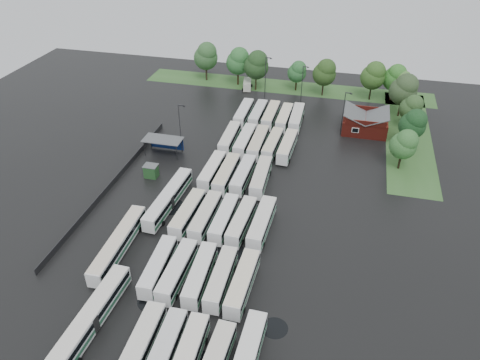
# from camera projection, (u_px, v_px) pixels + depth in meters

# --- Properties ---
(ground) EXTENTS (160.00, 160.00, 0.00)m
(ground) POSITION_uv_depth(u_px,v_px,m) (211.00, 229.00, 79.15)
(ground) COLOR black
(ground) RESTS_ON ground
(brick_building) EXTENTS (10.07, 8.60, 5.39)m
(brick_building) POSITION_uv_depth(u_px,v_px,m) (365.00, 124.00, 107.85)
(brick_building) COLOR maroon
(brick_building) RESTS_ON ground
(wash_shed) EXTENTS (8.20, 4.20, 3.58)m
(wash_shed) POSITION_uv_depth(u_px,v_px,m) (164.00, 141.00, 98.82)
(wash_shed) COLOR #2D2D30
(wash_shed) RESTS_ON ground
(utility_hut) EXTENTS (2.70, 2.20, 2.62)m
(utility_hut) POSITION_uv_depth(u_px,v_px,m) (151.00, 171.00, 91.91)
(utility_hut) COLOR #1D451E
(utility_hut) RESTS_ON ground
(grass_strip_north) EXTENTS (80.00, 10.00, 0.01)m
(grass_strip_north) POSITION_uv_depth(u_px,v_px,m) (286.00, 87.00, 131.17)
(grass_strip_north) COLOR #345F28
(grass_strip_north) RESTS_ON ground
(grass_strip_east) EXTENTS (10.00, 50.00, 0.01)m
(grass_strip_east) POSITION_uv_depth(u_px,v_px,m) (408.00, 136.00, 106.86)
(grass_strip_east) COLOR #345F28
(grass_strip_east) RESTS_ON ground
(west_fence) EXTENTS (0.10, 50.00, 1.20)m
(west_fence) POSITION_uv_depth(u_px,v_px,m) (113.00, 182.00, 89.81)
(west_fence) COLOR #2D2D30
(west_fence) RESTS_ON ground
(bus_r0c1) EXTENTS (2.90, 11.92, 3.30)m
(bus_r0c1) POSITION_uv_depth(u_px,v_px,m) (141.00, 346.00, 57.45)
(bus_r0c1) COLOR silver
(bus_r0c1) RESTS_ON ground
(bus_r0c2) EXTENTS (2.81, 11.53, 3.19)m
(bus_r0c2) POSITION_uv_depth(u_px,v_px,m) (164.00, 352.00, 56.82)
(bus_r0c2) COLOR silver
(bus_r0c2) RESTS_ON ground
(bus_r0c3) EXTENTS (2.85, 11.75, 3.25)m
(bus_r0c3) POSITION_uv_depth(u_px,v_px,m) (187.00, 358.00, 56.03)
(bus_r0c3) COLOR silver
(bus_r0c3) RESTS_ON ground
(bus_r1c0) EXTENTS (2.90, 11.34, 3.13)m
(bus_r1c0) POSITION_uv_depth(u_px,v_px,m) (158.00, 266.00, 69.12)
(bus_r1c0) COLOR silver
(bus_r1c0) RESTS_ON ground
(bus_r1c1) EXTENTS (2.56, 11.58, 3.22)m
(bus_r1c1) POSITION_uv_depth(u_px,v_px,m) (177.00, 271.00, 68.28)
(bus_r1c1) COLOR silver
(bus_r1c1) RESTS_ON ground
(bus_r1c2) EXTENTS (2.94, 11.50, 3.17)m
(bus_r1c2) POSITION_uv_depth(u_px,v_px,m) (200.00, 274.00, 67.70)
(bus_r1c2) COLOR silver
(bus_r1c2) RESTS_ON ground
(bus_r1c3) EXTENTS (2.64, 11.29, 3.13)m
(bus_r1c3) POSITION_uv_depth(u_px,v_px,m) (221.00, 278.00, 67.08)
(bus_r1c3) COLOR silver
(bus_r1c3) RESTS_ON ground
(bus_r1c4) EXTENTS (2.68, 11.67, 3.24)m
(bus_r1c4) POSITION_uv_depth(u_px,v_px,m) (242.00, 283.00, 66.28)
(bus_r1c4) COLOR silver
(bus_r1c4) RESTS_ON ground
(bus_r2c0) EXTENTS (2.90, 11.61, 3.21)m
(bus_r2c0) POSITION_uv_depth(u_px,v_px,m) (188.00, 213.00, 79.77)
(bus_r2c0) COLOR silver
(bus_r2c0) RESTS_ON ground
(bus_r2c1) EXTENTS (2.65, 11.63, 3.23)m
(bus_r2c1) POSITION_uv_depth(u_px,v_px,m) (206.00, 216.00, 79.14)
(bus_r2c1) COLOR silver
(bus_r2c1) RESTS_ON ground
(bus_r2c2) EXTENTS (2.49, 11.31, 3.14)m
(bus_r2c2) POSITION_uv_depth(u_px,v_px,m) (224.00, 219.00, 78.63)
(bus_r2c2) COLOR silver
(bus_r2c2) RESTS_ON ground
(bus_r2c3) EXTENTS (2.92, 11.40, 3.15)m
(bus_r2c3) POSITION_uv_depth(u_px,v_px,m) (242.00, 221.00, 78.02)
(bus_r2c3) COLOR silver
(bus_r2c3) RESTS_ON ground
(bus_r2c4) EXTENTS (2.80, 11.96, 3.31)m
(bus_r2c4) POSITION_uv_depth(u_px,v_px,m) (262.00, 223.00, 77.54)
(bus_r2c4) COLOR silver
(bus_r2c4) RESTS_ON ground
(bus_r3c0) EXTENTS (2.60, 11.43, 3.17)m
(bus_r3c0) POSITION_uv_depth(u_px,v_px,m) (212.00, 171.00, 91.24)
(bus_r3c0) COLOR silver
(bus_r3c0) RESTS_ON ground
(bus_r3c1) EXTENTS (2.61, 11.86, 3.30)m
(bus_r3c1) POSITION_uv_depth(u_px,v_px,m) (227.00, 174.00, 90.11)
(bus_r3c1) COLOR silver
(bus_r3c1) RESTS_ON ground
(bus_r3c2) EXTENTS (2.65, 11.52, 3.20)m
(bus_r3c2) POSITION_uv_depth(u_px,v_px,m) (243.00, 175.00, 89.88)
(bus_r3c2) COLOR silver
(bus_r3c2) RESTS_ON ground
(bus_r3c3) EXTENTS (2.88, 11.77, 3.26)m
(bus_r3c3) POSITION_uv_depth(u_px,v_px,m) (261.00, 177.00, 89.24)
(bus_r3c3) COLOR silver
(bus_r3c3) RESTS_ON ground
(bus_r4c0) EXTENTS (2.71, 11.61, 3.22)m
(bus_r4c0) POSITION_uv_depth(u_px,v_px,m) (230.00, 138.00, 102.30)
(bus_r4c0) COLOR silver
(bus_r4c0) RESTS_ON ground
(bus_r4c1) EXTENTS (2.57, 11.76, 3.27)m
(bus_r4c1) POSITION_uv_depth(u_px,v_px,m) (245.00, 141.00, 101.27)
(bus_r4c1) COLOR silver
(bus_r4c1) RESTS_ON ground
(bus_r4c2) EXTENTS (2.58, 11.90, 3.31)m
(bus_r4c2) POSITION_uv_depth(u_px,v_px,m) (258.00, 143.00, 100.45)
(bus_r4c2) COLOR silver
(bus_r4c2) RESTS_ON ground
(bus_r4c3) EXTENTS (2.85, 11.36, 3.14)m
(bus_r4c3) POSITION_uv_depth(u_px,v_px,m) (273.00, 144.00, 100.09)
(bus_r4c3) COLOR silver
(bus_r4c3) RESTS_ON ground
(bus_r4c4) EXTENTS (2.84, 11.65, 3.22)m
(bus_r4c4) POSITION_uv_depth(u_px,v_px,m) (287.00, 146.00, 99.19)
(bus_r4c4) COLOR silver
(bus_r4c4) RESTS_ON ground
(bus_r5c0) EXTENTS (2.65, 11.82, 3.28)m
(bus_r5c0) POSITION_uv_depth(u_px,v_px,m) (244.00, 113.00, 112.81)
(bus_r5c0) COLOR silver
(bus_r5c0) RESTS_ON ground
(bus_r5c1) EXTENTS (2.47, 11.46, 3.19)m
(bus_r5c1) POSITION_uv_depth(u_px,v_px,m) (258.00, 114.00, 112.56)
(bus_r5c1) COLOR silver
(bus_r5c1) RESTS_ON ground
(bus_r5c2) EXTENTS (2.54, 11.73, 3.26)m
(bus_r5c2) POSITION_uv_depth(u_px,v_px,m) (271.00, 115.00, 111.83)
(bus_r5c2) COLOR silver
(bus_r5c2) RESTS_ON ground
(bus_r5c3) EXTENTS (2.51, 11.45, 3.18)m
(bus_r5c3) POSITION_uv_depth(u_px,v_px,m) (284.00, 118.00, 110.88)
(bus_r5c3) COLOR silver
(bus_r5c3) RESTS_ON ground
(bus_r5c4) EXTENTS (2.77, 11.82, 3.28)m
(bus_r5c4) POSITION_uv_depth(u_px,v_px,m) (297.00, 118.00, 110.63)
(bus_r5c4) COLOR silver
(bus_r5c4) RESTS_ON ground
(artic_bus_west_a) EXTENTS (3.01, 17.28, 3.19)m
(artic_bus_west_a) POSITION_uv_depth(u_px,v_px,m) (92.00, 317.00, 61.15)
(artic_bus_west_a) COLOR silver
(artic_bus_west_a) RESTS_ON ground
(artic_bus_west_b) EXTENTS (3.13, 17.01, 3.14)m
(artic_bus_west_b) POSITION_uv_depth(u_px,v_px,m) (169.00, 198.00, 83.49)
(artic_bus_west_b) COLOR silver
(artic_bus_west_b) RESTS_ON ground
(artic_bus_west_c) EXTENTS (2.84, 16.91, 3.13)m
(artic_bus_west_c) POSITION_uv_depth(u_px,v_px,m) (118.00, 244.00, 73.33)
(artic_bus_west_c) COLOR silver
(artic_bus_west_c) RESTS_ON ground
(minibus) EXTENTS (3.07, 5.85, 2.43)m
(minibus) POSITION_uv_depth(u_px,v_px,m) (247.00, 84.00, 129.33)
(minibus) COLOR beige
(minibus) RESTS_ON ground
(tree_north_0) EXTENTS (6.76, 6.76, 11.19)m
(tree_north_0) POSITION_uv_depth(u_px,v_px,m) (206.00, 56.00, 131.53)
(tree_north_0) COLOR #34271A
(tree_north_0) RESTS_ON ground
(tree_north_1) EXTENTS (6.55, 6.55, 10.85)m
(tree_north_1) POSITION_uv_depth(u_px,v_px,m) (238.00, 61.00, 128.72)
(tree_north_1) COLOR #392012
(tree_north_1) RESTS_ON ground
(tree_north_2) EXTENTS (6.73, 6.73, 11.15)m
(tree_north_2) POSITION_uv_depth(u_px,v_px,m) (257.00, 65.00, 125.57)
(tree_north_2) COLOR #352716
(tree_north_2) RESTS_ON ground
(tree_north_3) EXTENTS (5.12, 5.12, 8.48)m
(tree_north_3) POSITION_uv_depth(u_px,v_px,m) (297.00, 71.00, 126.11)
(tree_north_3) COLOR black
(tree_north_3) RESTS_ON ground
(tree_north_4) EXTENTS (6.14, 6.14, 10.18)m
(tree_north_4) POSITION_uv_depth(u_px,v_px,m) (325.00, 72.00, 122.60)
(tree_north_4) COLOR black
(tree_north_4) RESTS_ON ground
(tree_north_5) EXTENTS (6.34, 6.34, 10.51)m
(tree_north_5) POSITION_uv_depth(u_px,v_px,m) (374.00, 75.00, 120.17)
(tree_north_5) COLOR black
(tree_north_5) RESTS_ON ground
(tree_north_6) EXTENTS (5.98, 5.98, 9.90)m
(tree_north_6) POSITION_uv_depth(u_px,v_px,m) (395.00, 77.00, 120.16)
(tree_north_6) COLOR black
(tree_north_6) RESTS_ON ground
(tree_east_0) EXTENTS (5.38, 5.38, 8.92)m
(tree_east_0) POSITION_uv_depth(u_px,v_px,m) (404.00, 144.00, 91.97)
(tree_east_0) COLOR black
(tree_east_0) RESTS_ON ground
(tree_east_1) EXTENTS (5.69, 5.69, 9.43)m
(tree_east_1) POSITION_uv_depth(u_px,v_px,m) (413.00, 124.00, 98.61)
(tree_east_1) COLOR black
(tree_east_1) RESTS_ON ground
(tree_east_2) EXTENTS (5.21, 5.19, 8.60)m
(tree_east_2) POSITION_uv_depth(u_px,v_px,m) (412.00, 107.00, 106.81)
(tree_east_2) COLOR black
(tree_east_2) RESTS_ON ground
(tree_east_3) EXTENTS (6.66, 6.66, 11.03)m
(tree_east_3) POSITION_uv_depth(u_px,v_px,m) (404.00, 89.00, 111.65)
(tree_east_3) COLOR #2F2213
(tree_east_3) RESTS_ON ground
(tree_east_4) EXTENTS (5.28, 5.28, 8.74)m
(tree_east_4) POSITION_uv_depth(u_px,v_px,m) (401.00, 82.00, 119.29)
(tree_east_4) COLOR black
(tree_east_4) RESTS_ON ground
(lamp_post_ne) EXTENTS (1.54, 0.30, 10.00)m
(lamp_post_ne) POSITION_uv_depth(u_px,v_px,m) (344.00, 110.00, 104.95)
(lamp_post_ne) COLOR #2D2D30
(lamp_post_ne) RESTS_ON ground
(lamp_post_nw) EXTENTS (1.68, 0.33, 10.90)m
(lamp_post_nw) POSITION_uv_depth(u_px,v_px,m) (180.00, 125.00, 97.61)
(lamp_post_nw) COLOR #2D2D30
(lamp_post_nw) RESTS_ON ground
(lamp_post_back_w) EXTENTS (1.69, 0.33, 10.99)m
(lamp_post_back_w) POSITION_uv_depth(u_px,v_px,m) (266.00, 75.00, 121.62)
(lamp_post_back_w) COLOR #2D2D30
(lamp_post_back_w) RESTS_ON ground
(lamp_post_back_e) EXTENTS (1.56, 0.30, 10.14)m
(lamp_post_back_e) POSITION_uv_depth(u_px,v_px,m) (303.00, 82.00, 118.38)
(lamp_post_back_e) COLOR #2D2D30
(lamp_post_back_e) RESTS_ON ground
(puddle_0) EXTENTS (4.31, 4.31, 0.01)m
(puddle_0) POSITION_uv_depth(u_px,v_px,m) (152.00, 301.00, 65.83)
(puddle_0) COLOR black
(puddle_0) RESTS_ON ground
(puddle_1) EXTENTS (2.93, 2.93, 0.01)m
(puddle_1) POSITION_uv_depth(u_px,v_px,m) (199.00, 360.00, 57.87)
(puddle_1) COLOR black
(puddle_1) RESTS_ON ground
(puddle_2) EXTENTS (5.04, 5.04, 0.01)m
(puddle_2) POSITION_uv_depth(u_px,v_px,m) (171.00, 207.00, 84.28)
(puddle_2) COLOR black
(puddle_2) RESTS_ON ground
(puddle_3) EXTENTS (5.13, 5.13, 0.01)m
(puddle_3) POSITION_uv_depth(u_px,v_px,m) (229.00, 251.00, 74.38)
(puddle_3) COLOR black
(puddle_3) RESTS_ON ground
(puddle_4) EXTENTS (3.61, 3.61, 0.01)m
(puddle_4) POSITION_uv_depth(u_px,v_px,m) (275.00, 328.00, 61.89)
(puddle_4) COLOR black
(puddle_4) RESTS_ON ground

